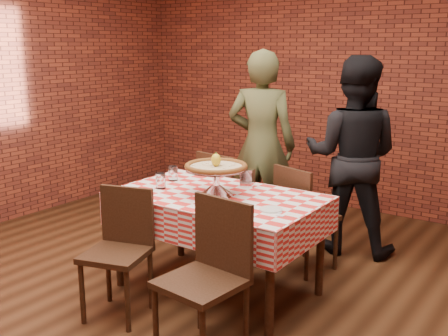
{
  "coord_description": "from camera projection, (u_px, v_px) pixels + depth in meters",
  "views": [
    {
      "loc": [
        2.23,
        -2.63,
        1.83
      ],
      "look_at": [
        0.04,
        0.49,
        0.94
      ],
      "focal_mm": 42.62,
      "sensor_mm": 36.0,
      "label": 1
    }
  ],
  "objects": [
    {
      "name": "ground",
      "position": [
        179.0,
        309.0,
        3.76
      ],
      "size": [
        6.0,
        6.0,
        0.0
      ],
      "primitive_type": "plane",
      "color": "black",
      "rests_on": "ground"
    },
    {
      "name": "back_wall",
      "position": [
        352.0,
        80.0,
        5.83
      ],
      "size": [
        5.5,
        0.0,
        5.5
      ],
      "primitive_type": "plane",
      "rotation": [
        1.57,
        0.0,
        0.0
      ],
      "color": "maroon",
      "rests_on": "ground"
    },
    {
      "name": "table",
      "position": [
        218.0,
        243.0,
        3.98
      ],
      "size": [
        1.5,
        0.9,
        0.75
      ],
      "primitive_type": "cube",
      "rotation": [
        0.0,
        0.0,
        -0.0
      ],
      "color": "#3A2416",
      "rests_on": "ground"
    },
    {
      "name": "tablecloth",
      "position": [
        218.0,
        211.0,
        3.93
      ],
      "size": [
        1.53,
        0.94,
        0.26
      ],
      "primitive_type": null,
      "rotation": [
        0.0,
        0.0,
        -0.0
      ],
      "color": "red",
      "rests_on": "table"
    },
    {
      "name": "pizza_stand",
      "position": [
        216.0,
        181.0,
        3.85
      ],
      "size": [
        0.49,
        0.49,
        0.2
      ],
      "primitive_type": null,
      "rotation": [
        0.0,
        0.0,
        -0.07
      ],
      "color": "silver",
      "rests_on": "tablecloth"
    },
    {
      "name": "pizza",
      "position": [
        216.0,
        167.0,
        3.83
      ],
      "size": [
        0.48,
        0.48,
        0.03
      ],
      "primitive_type": "cylinder",
      "rotation": [
        0.0,
        0.0,
        -0.07
      ],
      "color": "beige",
      "rests_on": "pizza_stand"
    },
    {
      "name": "lemon",
      "position": [
        216.0,
        160.0,
        3.82
      ],
      "size": [
        0.08,
        0.08,
        0.09
      ],
      "primitive_type": "ellipsoid",
      "rotation": [
        0.0,
        0.0,
        -0.07
      ],
      "color": "yellow",
      "rests_on": "pizza"
    },
    {
      "name": "water_glass_left",
      "position": [
        161.0,
        181.0,
        4.04
      ],
      "size": [
        0.07,
        0.07,
        0.12
      ],
      "primitive_type": "cylinder",
      "rotation": [
        0.0,
        0.0,
        -0.0
      ],
      "color": "white",
      "rests_on": "tablecloth"
    },
    {
      "name": "water_glass_right",
      "position": [
        173.0,
        173.0,
        4.28
      ],
      "size": [
        0.07,
        0.07,
        0.12
      ],
      "primitive_type": "cylinder",
      "rotation": [
        0.0,
        0.0,
        -0.0
      ],
      "color": "white",
      "rests_on": "tablecloth"
    },
    {
      "name": "side_plate",
      "position": [
        271.0,
        209.0,
        3.52
      ],
      "size": [
        0.15,
        0.15,
        0.01
      ],
      "primitive_type": "cylinder",
      "rotation": [
        0.0,
        0.0,
        -0.0
      ],
      "color": "white",
      "rests_on": "tablecloth"
    },
    {
      "name": "sweetener_packet_a",
      "position": [
        280.0,
        215.0,
        3.4
      ],
      "size": [
        0.05,
        0.04,
        0.0
      ],
      "primitive_type": "cube",
      "rotation": [
        0.0,
        0.0,
        0.03
      ],
      "color": "white",
      "rests_on": "tablecloth"
    },
    {
      "name": "sweetener_packet_b",
      "position": [
        278.0,
        213.0,
        3.46
      ],
      "size": [
        0.05,
        0.04,
        0.0
      ],
      "primitive_type": "cube",
      "rotation": [
        0.0,
        0.0,
        0.08
      ],
      "color": "white",
      "rests_on": "tablecloth"
    },
    {
      "name": "condiment_caddy",
      "position": [
        248.0,
        178.0,
        4.09
      ],
      "size": [
        0.11,
        0.1,
        0.14
      ],
      "primitive_type": "cube",
      "rotation": [
        0.0,
        0.0,
        0.21
      ],
      "color": "silver",
      "rests_on": "tablecloth"
    },
    {
      "name": "chair_near_left",
      "position": [
        116.0,
        256.0,
        3.58
      ],
      "size": [
        0.49,
        0.49,
        0.88
      ],
      "primitive_type": null,
      "rotation": [
        0.0,
        0.0,
        0.29
      ],
      "color": "#3A2416",
      "rests_on": "ground"
    },
    {
      "name": "chair_near_right",
      "position": [
        201.0,
        281.0,
        3.15
      ],
      "size": [
        0.49,
        0.49,
        0.93
      ],
      "primitive_type": null,
      "rotation": [
        0.0,
        0.0,
        -0.1
      ],
      "color": "#3A2416",
      "rests_on": "ground"
    },
    {
      "name": "chair_far_left",
      "position": [
        230.0,
        201.0,
        4.78
      ],
      "size": [
        0.49,
        0.49,
        0.91
      ],
      "primitive_type": null,
      "rotation": [
        0.0,
        0.0,
        3.0
      ],
      "color": "#3A2416",
      "rests_on": "ground"
    },
    {
      "name": "chair_far_right",
      "position": [
        307.0,
        218.0,
        4.36
      ],
      "size": [
        0.5,
        0.5,
        0.88
      ],
      "primitive_type": null,
      "rotation": [
        0.0,
        0.0,
        2.84
      ],
      "color": "#3A2416",
      "rests_on": "ground"
    },
    {
      "name": "diner_olive",
      "position": [
        261.0,
        145.0,
        5.03
      ],
      "size": [
        0.75,
        0.6,
        1.79
      ],
      "primitive_type": "imported",
      "rotation": [
        0.0,
        0.0,
        3.44
      ],
      "color": "#4C502D",
      "rests_on": "ground"
    },
    {
      "name": "diner_black",
      "position": [
        352.0,
        156.0,
        4.67
      ],
      "size": [
        0.97,
        0.83,
        1.74
      ],
      "primitive_type": "imported",
      "rotation": [
        0.0,
        0.0,
        3.36
      ],
      "color": "black",
      "rests_on": "ground"
    }
  ]
}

